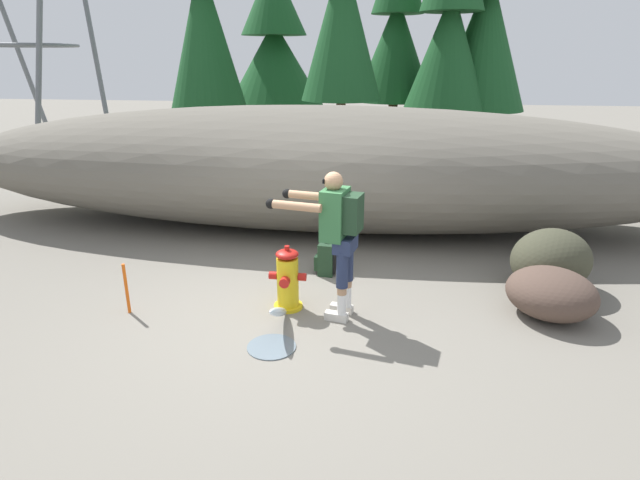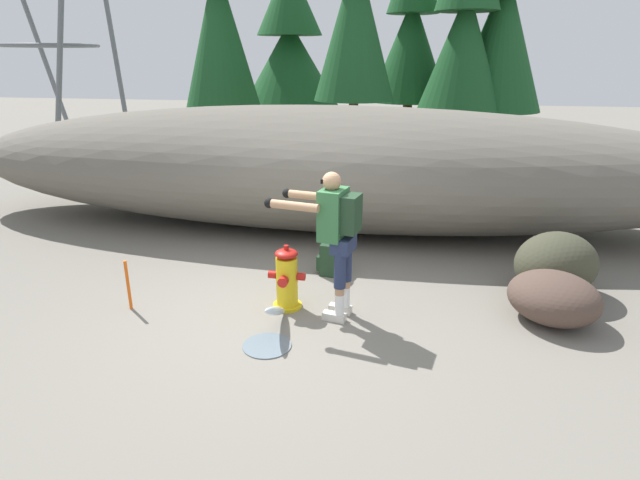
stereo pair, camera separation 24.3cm
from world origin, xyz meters
name	(u,v)px [view 2 (the right image)]	position (x,y,z in m)	size (l,w,h in m)	color
ground_plane	(281,317)	(0.00, 0.00, -0.02)	(56.00, 56.00, 0.04)	slate
dirt_embankment	(329,168)	(0.00, 3.37, 1.01)	(13.13, 3.20, 2.03)	#666056
fire_hydrant	(287,279)	(0.02, 0.22, 0.35)	(0.43, 0.38, 0.77)	gold
hydrant_water_jet	(273,320)	(0.02, -0.40, 0.16)	(0.50, 0.98, 0.45)	silver
utility_worker	(335,228)	(0.59, 0.11, 1.05)	(1.03, 0.64, 1.65)	beige
spare_backpack	(329,258)	(0.34, 1.29, 0.22)	(0.31, 0.32, 0.47)	#1E3823
boulder_large	(556,264)	(3.16, 1.17, 0.39)	(1.05, 0.88, 0.78)	#3E3E2E
boulder_mid	(554,298)	(2.98, 0.43, 0.28)	(0.91, 0.99, 0.56)	brown
pine_tree_far_left	(218,6)	(-3.56, 8.09, 3.92)	(1.94, 1.94, 7.35)	#47331E
pine_tree_left	(290,48)	(-2.41, 10.80, 3.00)	(2.97, 2.97, 5.39)	#47331E
pine_tree_right	(412,29)	(1.15, 9.81, 3.43)	(2.14, 2.14, 6.06)	#47331E
pine_tree_far_right	(465,32)	(2.41, 8.40, 3.31)	(2.33, 2.33, 6.41)	#47331E
pine_tree_ridge_end	(504,14)	(3.32, 9.00, 3.73)	(2.25, 2.25, 6.93)	#47331E
survey_stake	(128,285)	(-1.76, -0.14, 0.30)	(0.04, 0.04, 0.60)	#E55914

